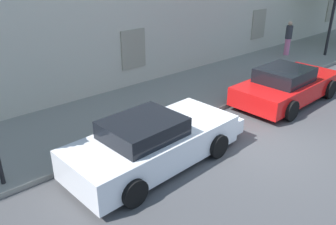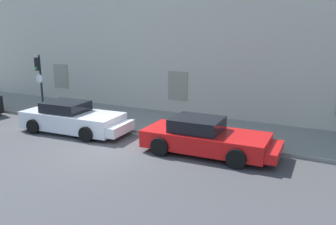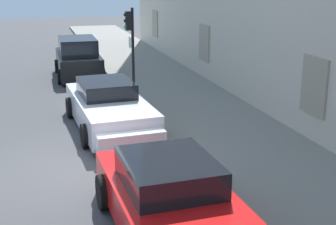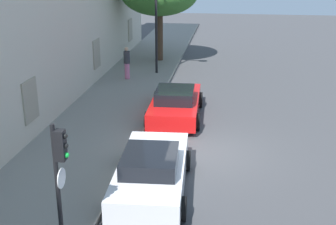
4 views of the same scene
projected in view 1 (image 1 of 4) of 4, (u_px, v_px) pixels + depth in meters
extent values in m
plane|color=#444447|center=(265.00, 146.00, 9.75)|extent=(80.00, 80.00, 0.00)
cube|color=gray|center=(165.00, 99.00, 12.70)|extent=(60.00, 3.81, 0.14)
cube|color=#9E937F|center=(133.00, 49.00, 13.36)|extent=(1.10, 0.06, 1.50)
cube|color=#9E937F|center=(259.00, 24.00, 18.20)|extent=(1.10, 0.06, 1.50)
cube|color=#9E937F|center=(331.00, 10.00, 23.05)|extent=(1.10, 0.06, 1.50)
cube|color=white|center=(154.00, 145.00, 8.74)|extent=(4.68, 2.10, 0.76)
cube|color=black|center=(143.00, 128.00, 8.27)|extent=(1.91, 1.58, 0.44)
cube|color=white|center=(205.00, 124.00, 10.05)|extent=(1.47, 1.78, 0.42)
cylinder|color=black|center=(169.00, 123.00, 10.33)|extent=(0.66, 0.27, 0.64)
cylinder|color=black|center=(218.00, 146.00, 9.12)|extent=(0.66, 0.27, 0.64)
cylinder|color=black|center=(86.00, 159.00, 8.53)|extent=(0.66, 0.27, 0.64)
cylinder|color=black|center=(134.00, 192.00, 7.31)|extent=(0.66, 0.27, 0.64)
cube|color=red|center=(287.00, 87.00, 12.58)|extent=(4.65, 2.05, 0.64)
cube|color=black|center=(285.00, 75.00, 12.13)|extent=(1.88, 1.58, 0.48)
cube|color=red|center=(313.00, 77.00, 13.86)|extent=(1.43, 1.80, 0.35)
cylinder|color=black|center=(284.00, 77.00, 14.17)|extent=(0.69, 0.26, 0.69)
cylinder|color=black|center=(330.00, 89.00, 12.90)|extent=(0.69, 0.26, 0.69)
cylinder|color=black|center=(242.00, 95.00, 12.41)|extent=(0.69, 0.26, 0.69)
cylinder|color=black|center=(291.00, 110.00, 11.13)|extent=(0.69, 0.26, 0.69)
cylinder|color=black|center=(335.00, 3.00, 17.06)|extent=(0.14, 0.14, 5.26)
cylinder|color=pink|center=(287.00, 47.00, 18.00)|extent=(0.36, 0.36, 0.85)
cylinder|color=#333338|center=(289.00, 32.00, 17.69)|extent=(0.45, 0.45, 0.66)
sphere|color=tan|center=(290.00, 23.00, 17.51)|extent=(0.22, 0.22, 0.22)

